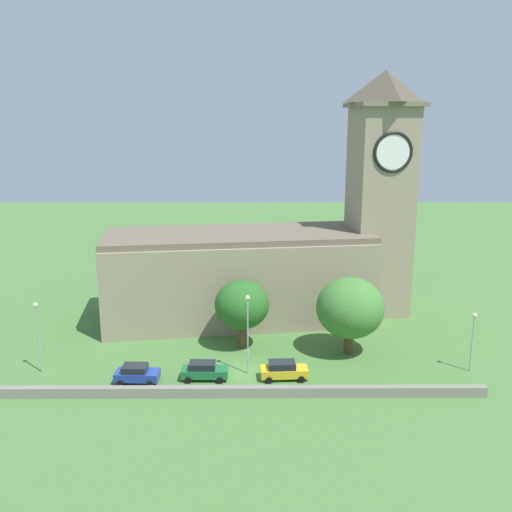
{
  "coord_description": "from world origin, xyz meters",
  "views": [
    {
      "loc": [
        0.91,
        -50.26,
        23.86
      ],
      "look_at": [
        1.25,
        6.08,
        10.14
      ],
      "focal_mm": 39.28,
      "sensor_mm": 36.0,
      "label": 1
    }
  ],
  "objects_px": {
    "church": "(274,255)",
    "tree_riverside_west": "(350,308)",
    "tree_by_tower": "(242,305)",
    "car_yellow": "(284,370)",
    "streetlamp_central": "(473,332)",
    "car_blue": "(137,374)",
    "streetlamp_west_end": "(38,326)",
    "car_green": "(204,371)",
    "streetlamp_west_mid": "(248,323)"
  },
  "relations": [
    {
      "from": "church",
      "to": "tree_by_tower",
      "type": "relative_size",
      "value": 5.16
    },
    {
      "from": "church",
      "to": "streetlamp_west_end",
      "type": "xyz_separation_m",
      "value": [
        -23.13,
        -16.19,
        -3.06
      ]
    },
    {
      "from": "car_green",
      "to": "car_yellow",
      "type": "height_order",
      "value": "car_yellow"
    },
    {
      "from": "tree_riverside_west",
      "to": "streetlamp_central",
      "type": "bearing_deg",
      "value": -21.67
    },
    {
      "from": "car_green",
      "to": "tree_by_tower",
      "type": "height_order",
      "value": "tree_by_tower"
    },
    {
      "from": "church",
      "to": "car_yellow",
      "type": "xyz_separation_m",
      "value": [
        0.33,
        -17.81,
        -6.91
      ]
    },
    {
      "from": "car_yellow",
      "to": "streetlamp_west_end",
      "type": "distance_m",
      "value": 23.83
    },
    {
      "from": "church",
      "to": "tree_riverside_west",
      "type": "bearing_deg",
      "value": -57.67
    },
    {
      "from": "car_blue",
      "to": "streetlamp_central",
      "type": "relative_size",
      "value": 0.69
    },
    {
      "from": "car_yellow",
      "to": "car_green",
      "type": "bearing_deg",
      "value": -179.48
    },
    {
      "from": "car_blue",
      "to": "car_green",
      "type": "relative_size",
      "value": 0.94
    },
    {
      "from": "church",
      "to": "car_yellow",
      "type": "relative_size",
      "value": 8.45
    },
    {
      "from": "church",
      "to": "car_blue",
      "type": "relative_size",
      "value": 9.31
    },
    {
      "from": "tree_by_tower",
      "to": "streetlamp_west_end",
      "type": "bearing_deg",
      "value": -162.83
    },
    {
      "from": "streetlamp_west_end",
      "to": "tree_by_tower",
      "type": "bearing_deg",
      "value": 17.17
    },
    {
      "from": "streetlamp_west_mid",
      "to": "streetlamp_central",
      "type": "height_order",
      "value": "streetlamp_west_mid"
    },
    {
      "from": "car_yellow",
      "to": "tree_riverside_west",
      "type": "xyz_separation_m",
      "value": [
        7.15,
        5.99,
        4.1
      ]
    },
    {
      "from": "car_blue",
      "to": "streetlamp_central",
      "type": "xyz_separation_m",
      "value": [
        32.05,
        2.16,
        3.24
      ]
    },
    {
      "from": "tree_by_tower",
      "to": "tree_riverside_west",
      "type": "bearing_deg",
      "value": -8.2
    },
    {
      "from": "car_yellow",
      "to": "streetlamp_west_mid",
      "type": "height_order",
      "value": "streetlamp_west_mid"
    },
    {
      "from": "car_yellow",
      "to": "tree_riverside_west",
      "type": "relative_size",
      "value": 0.56
    },
    {
      "from": "church",
      "to": "streetlamp_central",
      "type": "distance_m",
      "value": 24.98
    },
    {
      "from": "church",
      "to": "tree_riverside_west",
      "type": "distance_m",
      "value": 14.26
    },
    {
      "from": "streetlamp_west_end",
      "to": "car_yellow",
      "type": "bearing_deg",
      "value": -3.93
    },
    {
      "from": "car_yellow",
      "to": "streetlamp_west_mid",
      "type": "distance_m",
      "value": 5.61
    },
    {
      "from": "streetlamp_central",
      "to": "tree_riverside_west",
      "type": "xyz_separation_m",
      "value": [
        -11.13,
        4.42,
        0.89
      ]
    },
    {
      "from": "car_blue",
      "to": "streetlamp_west_end",
      "type": "bearing_deg",
      "value": 167.16
    },
    {
      "from": "streetlamp_west_mid",
      "to": "tree_riverside_west",
      "type": "xyz_separation_m",
      "value": [
        10.54,
        4.83,
        -0.21
      ]
    },
    {
      "from": "streetlamp_west_mid",
      "to": "car_green",
      "type": "bearing_deg",
      "value": -163.34
    },
    {
      "from": "streetlamp_west_mid",
      "to": "tree_by_tower",
      "type": "bearing_deg",
      "value": 95.93
    },
    {
      "from": "streetlamp_west_mid",
      "to": "tree_riverside_west",
      "type": "height_order",
      "value": "tree_riverside_west"
    },
    {
      "from": "car_yellow",
      "to": "tree_riverside_west",
      "type": "height_order",
      "value": "tree_riverside_west"
    },
    {
      "from": "car_green",
      "to": "streetlamp_west_end",
      "type": "distance_m",
      "value": 16.5
    },
    {
      "from": "church",
      "to": "streetlamp_central",
      "type": "height_order",
      "value": "church"
    },
    {
      "from": "car_green",
      "to": "streetlamp_central",
      "type": "relative_size",
      "value": 0.73
    },
    {
      "from": "car_yellow",
      "to": "streetlamp_central",
      "type": "relative_size",
      "value": 0.76
    },
    {
      "from": "streetlamp_west_mid",
      "to": "tree_by_tower",
      "type": "distance_m",
      "value": 6.49
    },
    {
      "from": "streetlamp_west_end",
      "to": "streetlamp_central",
      "type": "bearing_deg",
      "value": -0.06
    },
    {
      "from": "car_blue",
      "to": "tree_by_tower",
      "type": "xyz_separation_m",
      "value": [
        9.7,
        8.2,
        3.95
      ]
    },
    {
      "from": "streetlamp_west_end",
      "to": "streetlamp_central",
      "type": "xyz_separation_m",
      "value": [
        41.75,
        -0.05,
        -0.64
      ]
    },
    {
      "from": "car_blue",
      "to": "car_green",
      "type": "xyz_separation_m",
      "value": [
        6.26,
        0.53,
        0.03
      ]
    },
    {
      "from": "streetlamp_west_end",
      "to": "tree_by_tower",
      "type": "height_order",
      "value": "tree_by_tower"
    },
    {
      "from": "streetlamp_west_end",
      "to": "church",
      "type": "bearing_deg",
      "value": 34.99
    },
    {
      "from": "church",
      "to": "tree_riverside_west",
      "type": "relative_size",
      "value": 4.71
    },
    {
      "from": "streetlamp_central",
      "to": "tree_by_tower",
      "type": "xyz_separation_m",
      "value": [
        -22.35,
        6.04,
        0.72
      ]
    },
    {
      "from": "streetlamp_west_end",
      "to": "tree_riverside_west",
      "type": "relative_size",
      "value": 0.87
    },
    {
      "from": "streetlamp_west_mid",
      "to": "tree_riverside_west",
      "type": "relative_size",
      "value": 0.97
    },
    {
      "from": "car_yellow",
      "to": "tree_by_tower",
      "type": "height_order",
      "value": "tree_by_tower"
    },
    {
      "from": "streetlamp_central",
      "to": "car_blue",
      "type": "bearing_deg",
      "value": -176.14
    },
    {
      "from": "church",
      "to": "tree_by_tower",
      "type": "bearing_deg",
      "value": -110.1
    }
  ]
}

